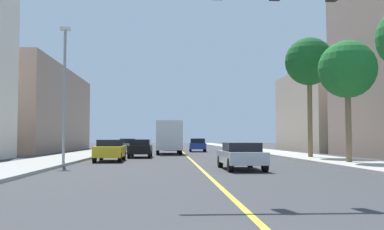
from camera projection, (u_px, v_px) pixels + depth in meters
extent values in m
plane|color=#38383A|center=(184.00, 153.00, 46.34)|extent=(192.00, 192.00, 0.00)
cube|color=#9E9B93|center=(96.00, 152.00, 45.84)|extent=(3.90, 168.00, 0.15)
cube|color=#B2ADA3|center=(270.00, 152.00, 46.84)|extent=(3.90, 168.00, 0.15)
cube|color=yellow|center=(184.00, 153.00, 46.34)|extent=(0.16, 144.00, 0.01)
cube|color=gray|center=(20.00, 110.00, 52.78)|extent=(11.75, 27.14, 9.77)
cube|color=tan|center=(344.00, 111.00, 53.47)|extent=(12.49, 17.70, 9.62)
cylinder|color=gray|center=(64.00, 96.00, 25.79)|extent=(0.16, 0.16, 7.70)
cube|color=beige|center=(65.00, 29.00, 26.00)|extent=(0.56, 0.28, 0.20)
cylinder|color=brown|center=(348.00, 115.00, 25.83)|extent=(0.35, 0.35, 5.46)
sphere|color=#1E6B28|center=(347.00, 69.00, 25.98)|extent=(3.41, 3.41, 3.41)
cone|color=#1E6B28|center=(363.00, 73.00, 26.16)|extent=(0.60, 1.55, 1.39)
cone|color=#1E6B28|center=(343.00, 75.00, 26.98)|extent=(1.33, 0.60, 1.68)
cone|color=#1E6B28|center=(331.00, 72.00, 25.89)|extent=(0.47, 1.78, 1.45)
cone|color=#1E6B28|center=(352.00, 70.00, 24.95)|extent=(1.53, 0.62, 1.64)
cylinder|color=brown|center=(310.00, 109.00, 32.90)|extent=(0.36, 0.36, 7.17)
sphere|color=#195B23|center=(309.00, 61.00, 33.09)|extent=(3.60, 3.60, 3.60)
cone|color=#195B23|center=(323.00, 64.00, 33.20)|extent=(0.52, 1.69, 1.72)
cone|color=#195B23|center=(308.00, 66.00, 34.14)|extent=(1.57, 0.76, 1.64)
cone|color=#195B23|center=(295.00, 65.00, 33.50)|extent=(1.01, 1.59, 1.87)
cone|color=#195B23|center=(301.00, 62.00, 32.35)|extent=(1.35, 1.70, 1.55)
cone|color=#195B23|center=(318.00, 62.00, 32.07)|extent=(1.83, 0.98, 1.51)
cube|color=gold|center=(110.00, 151.00, 29.13)|extent=(1.88, 4.59, 0.68)
cube|color=black|center=(110.00, 143.00, 29.25)|extent=(1.61, 2.30, 0.43)
cylinder|color=black|center=(120.00, 158.00, 27.46)|extent=(0.24, 0.65, 0.64)
cylinder|color=black|center=(94.00, 158.00, 27.33)|extent=(0.24, 0.65, 0.64)
cylinder|color=black|center=(124.00, 155.00, 30.89)|extent=(0.24, 0.65, 0.64)
cylinder|color=black|center=(101.00, 156.00, 30.76)|extent=(0.24, 0.65, 0.64)
cube|color=slate|center=(128.00, 147.00, 45.52)|extent=(1.85, 4.16, 0.68)
cube|color=black|center=(128.00, 141.00, 45.50)|extent=(1.57, 1.94, 0.48)
cylinder|color=black|center=(134.00, 150.00, 44.07)|extent=(0.24, 0.65, 0.64)
cylinder|color=black|center=(119.00, 150.00, 43.94)|extent=(0.24, 0.65, 0.64)
cylinder|color=black|center=(136.00, 150.00, 47.07)|extent=(0.24, 0.65, 0.64)
cylinder|color=black|center=(121.00, 150.00, 46.94)|extent=(0.24, 0.65, 0.64)
cube|color=black|center=(140.00, 149.00, 34.94)|extent=(1.74, 4.40, 0.65)
cube|color=black|center=(140.00, 142.00, 34.93)|extent=(1.53, 2.25, 0.46)
cylinder|color=black|center=(132.00, 153.00, 36.52)|extent=(0.22, 0.64, 0.64)
cylinder|color=black|center=(151.00, 153.00, 36.61)|extent=(0.22, 0.64, 0.64)
cylinder|color=black|center=(129.00, 154.00, 33.24)|extent=(0.22, 0.64, 0.64)
cylinder|color=black|center=(149.00, 154.00, 33.33)|extent=(0.22, 0.64, 0.64)
cube|color=#BCBCC1|center=(241.00, 157.00, 21.43)|extent=(1.89, 4.35, 0.57)
cube|color=black|center=(242.00, 147.00, 21.27)|extent=(1.62, 2.13, 0.42)
cylinder|color=black|center=(220.00, 161.00, 22.95)|extent=(0.24, 0.65, 0.64)
cylinder|color=black|center=(250.00, 161.00, 23.07)|extent=(0.24, 0.65, 0.64)
cylinder|color=black|center=(230.00, 165.00, 19.75)|extent=(0.24, 0.65, 0.64)
cylinder|color=black|center=(265.00, 165.00, 19.88)|extent=(0.24, 0.65, 0.64)
cube|color=#1E389E|center=(197.00, 146.00, 50.14)|extent=(1.99, 4.63, 0.66)
cube|color=black|center=(198.00, 141.00, 49.90)|extent=(1.68, 2.32, 0.52)
cylinder|color=black|center=(190.00, 148.00, 51.84)|extent=(0.24, 0.65, 0.64)
cylinder|color=black|center=(204.00, 148.00, 51.87)|extent=(0.24, 0.65, 0.64)
cylinder|color=black|center=(191.00, 149.00, 48.38)|extent=(0.24, 0.65, 0.64)
cylinder|color=black|center=(205.00, 149.00, 48.41)|extent=(0.24, 0.65, 0.64)
cube|color=white|center=(171.00, 145.00, 56.69)|extent=(1.85, 4.63, 0.60)
cube|color=black|center=(171.00, 141.00, 56.50)|extent=(1.59, 2.35, 0.50)
cylinder|color=black|center=(165.00, 147.00, 58.39)|extent=(0.23, 0.64, 0.64)
cylinder|color=black|center=(177.00, 147.00, 58.44)|extent=(0.23, 0.64, 0.64)
cylinder|color=black|center=(165.00, 148.00, 54.90)|extent=(0.23, 0.64, 0.64)
cylinder|color=black|center=(177.00, 148.00, 54.96)|extent=(0.23, 0.64, 0.64)
cube|color=#194799|center=(168.00, 141.00, 45.35)|extent=(2.43, 2.06, 1.60)
cube|color=silver|center=(169.00, 135.00, 41.79)|extent=(2.49, 5.23, 2.69)
cylinder|color=black|center=(158.00, 149.00, 45.24)|extent=(0.30, 0.90, 0.90)
cylinder|color=black|center=(178.00, 149.00, 45.38)|extent=(0.30, 0.90, 0.90)
cylinder|color=black|center=(158.00, 150.00, 40.35)|extent=(0.30, 0.90, 0.90)
cylinder|color=black|center=(180.00, 150.00, 40.50)|extent=(0.30, 0.90, 0.90)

